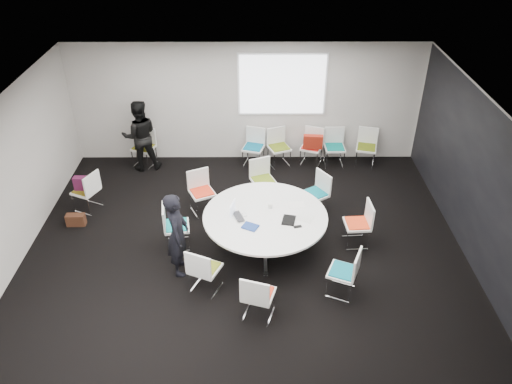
{
  "coord_description": "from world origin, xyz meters",
  "views": [
    {
      "loc": [
        0.16,
        -7.14,
        5.92
      ],
      "look_at": [
        0.2,
        0.4,
        1.0
      ],
      "focal_mm": 35.0,
      "sensor_mm": 36.0,
      "label": 1
    }
  ],
  "objects_px": {
    "chair_ring_g": "(258,303)",
    "chair_spare_left": "(88,198)",
    "chair_back_b": "(279,154)",
    "chair_ring_d": "(202,199)",
    "laptop": "(241,216)",
    "brown_bag": "(76,220)",
    "chair_ring_f": "(205,277)",
    "chair_ring_a": "(357,231)",
    "chair_ring_b": "(315,201)",
    "chair_back_a": "(254,154)",
    "person_main": "(178,234)",
    "chair_person_back": "(145,154)",
    "chair_ring_h": "(343,280)",
    "chair_back_e": "(365,154)",
    "conference_table": "(265,224)",
    "chair_back_c": "(311,153)",
    "person_back": "(140,136)",
    "cup": "(270,206)",
    "maroon_bag": "(84,183)",
    "chair_ring_c": "(263,187)",
    "chair_ring_e": "(177,234)",
    "chair_back_d": "(334,154)"
  },
  "relations": [
    {
      "from": "chair_ring_c",
      "to": "chair_ring_f",
      "type": "bearing_deg",
      "value": 48.71
    },
    {
      "from": "conference_table",
      "to": "chair_spare_left",
      "type": "height_order",
      "value": "chair_spare_left"
    },
    {
      "from": "laptop",
      "to": "maroon_bag",
      "type": "xyz_separation_m",
      "value": [
        -3.17,
        1.3,
        -0.12
      ]
    },
    {
      "from": "maroon_bag",
      "to": "chair_back_d",
      "type": "bearing_deg",
      "value": 19.02
    },
    {
      "from": "conference_table",
      "to": "chair_back_c",
      "type": "distance_m",
      "value": 3.32
    },
    {
      "from": "chair_ring_c",
      "to": "maroon_bag",
      "type": "distance_m",
      "value": 3.62
    },
    {
      "from": "chair_ring_f",
      "to": "maroon_bag",
      "type": "bearing_deg",
      "value": 161.69
    },
    {
      "from": "chair_ring_c",
      "to": "chair_back_d",
      "type": "relative_size",
      "value": 1.0
    },
    {
      "from": "cup",
      "to": "maroon_bag",
      "type": "xyz_separation_m",
      "value": [
        -3.69,
        1.03,
        -0.16
      ]
    },
    {
      "from": "person_main",
      "to": "cup",
      "type": "xyz_separation_m",
      "value": [
        1.57,
        0.84,
        -0.01
      ]
    },
    {
      "from": "chair_ring_d",
      "to": "laptop",
      "type": "xyz_separation_m",
      "value": [
        0.81,
        -1.22,
        0.47
      ]
    },
    {
      "from": "chair_ring_a",
      "to": "brown_bag",
      "type": "xyz_separation_m",
      "value": [
        -5.39,
        0.6,
        -0.16
      ]
    },
    {
      "from": "chair_ring_b",
      "to": "chair_spare_left",
      "type": "bearing_deg",
      "value": 55.19
    },
    {
      "from": "conference_table",
      "to": "cup",
      "type": "xyz_separation_m",
      "value": [
        0.09,
        0.23,
        0.23
      ]
    },
    {
      "from": "chair_ring_d",
      "to": "chair_ring_b",
      "type": "bearing_deg",
      "value": 152.78
    },
    {
      "from": "person_back",
      "to": "brown_bag",
      "type": "xyz_separation_m",
      "value": [
        -0.93,
        -2.23,
        -0.71
      ]
    },
    {
      "from": "brown_bag",
      "to": "chair_ring_f",
      "type": "bearing_deg",
      "value": -33.79
    },
    {
      "from": "chair_ring_b",
      "to": "chair_back_a",
      "type": "bearing_deg",
      "value": -1.17
    },
    {
      "from": "chair_back_e",
      "to": "person_back",
      "type": "height_order",
      "value": "person_back"
    },
    {
      "from": "chair_ring_h",
      "to": "chair_back_e",
      "type": "relative_size",
      "value": 1.0
    },
    {
      "from": "chair_ring_g",
      "to": "chair_back_b",
      "type": "xyz_separation_m",
      "value": [
        0.53,
        4.76,
        0.0
      ]
    },
    {
      "from": "cup",
      "to": "conference_table",
      "type": "bearing_deg",
      "value": -112.09
    },
    {
      "from": "chair_ring_a",
      "to": "chair_ring_g",
      "type": "relative_size",
      "value": 1.0
    },
    {
      "from": "chair_person_back",
      "to": "chair_ring_h",
      "type": "bearing_deg",
      "value": 154.8
    },
    {
      "from": "chair_ring_g",
      "to": "chair_back_b",
      "type": "distance_m",
      "value": 4.79
    },
    {
      "from": "laptop",
      "to": "chair_ring_d",
      "type": "bearing_deg",
      "value": 12.59
    },
    {
      "from": "chair_ring_f",
      "to": "brown_bag",
      "type": "relative_size",
      "value": 2.44
    },
    {
      "from": "chair_ring_a",
      "to": "chair_back_c",
      "type": "xyz_separation_m",
      "value": [
        -0.55,
        3.0,
        0.0
      ]
    },
    {
      "from": "chair_back_b",
      "to": "chair_ring_h",
      "type": "bearing_deg",
      "value": 80.66
    },
    {
      "from": "chair_back_e",
      "to": "person_back",
      "type": "distance_m",
      "value": 5.23
    },
    {
      "from": "conference_table",
      "to": "chair_ring_e",
      "type": "bearing_deg",
      "value": 177.92
    },
    {
      "from": "chair_ring_g",
      "to": "chair_spare_left",
      "type": "xyz_separation_m",
      "value": [
        -3.44,
        2.94,
        0.0
      ]
    },
    {
      "from": "chair_ring_g",
      "to": "chair_back_e",
      "type": "distance_m",
      "value": 5.4
    },
    {
      "from": "chair_ring_e",
      "to": "chair_ring_f",
      "type": "bearing_deg",
      "value": 19.32
    },
    {
      "from": "person_main",
      "to": "chair_ring_b",
      "type": "bearing_deg",
      "value": -57.45
    },
    {
      "from": "chair_ring_h",
      "to": "chair_ring_d",
      "type": "bearing_deg",
      "value": 69.95
    },
    {
      "from": "chair_back_e",
      "to": "brown_bag",
      "type": "distance_m",
      "value": 6.56
    },
    {
      "from": "chair_ring_g",
      "to": "chair_ring_c",
      "type": "bearing_deg",
      "value": 105.08
    },
    {
      "from": "chair_ring_b",
      "to": "person_main",
      "type": "xyz_separation_m",
      "value": [
        -2.5,
        -1.72,
        0.51
      ]
    },
    {
      "from": "chair_back_c",
      "to": "person_back",
      "type": "relative_size",
      "value": 0.53
    },
    {
      "from": "chair_back_e",
      "to": "person_back",
      "type": "relative_size",
      "value": 0.53
    },
    {
      "from": "person_back",
      "to": "maroon_bag",
      "type": "distance_m",
      "value": 1.89
    },
    {
      "from": "chair_back_e",
      "to": "maroon_bag",
      "type": "xyz_separation_m",
      "value": [
        -6.02,
        -1.81,
        0.34
      ]
    },
    {
      "from": "chair_back_a",
      "to": "person_main",
      "type": "relative_size",
      "value": 0.56
    },
    {
      "from": "cup",
      "to": "chair_ring_d",
      "type": "bearing_deg",
      "value": 144.69
    },
    {
      "from": "chair_ring_a",
      "to": "cup",
      "type": "relative_size",
      "value": 9.78
    },
    {
      "from": "chair_ring_h",
      "to": "chair_back_a",
      "type": "xyz_separation_m",
      "value": [
        -1.45,
        4.27,
        0.0
      ]
    },
    {
      "from": "chair_ring_c",
      "to": "chair_ring_e",
      "type": "xyz_separation_m",
      "value": [
        -1.61,
        -1.57,
        0.0
      ]
    },
    {
      "from": "chair_ring_g",
      "to": "chair_back_b",
      "type": "relative_size",
      "value": 1.0
    },
    {
      "from": "conference_table",
      "to": "chair_back_c",
      "type": "bearing_deg",
      "value": 69.69
    }
  ]
}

